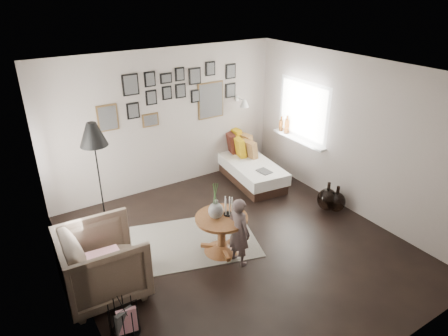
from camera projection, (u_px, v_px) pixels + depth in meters
ground at (239, 247)px, 6.00m from camera, size 4.80×4.80×0.00m
wall_back at (166, 121)px, 7.27m from camera, size 4.50×0.00×4.50m
wall_front at (391, 265)px, 3.61m from camera, size 4.50×0.00×4.50m
wall_left at (71, 216)px, 4.35m from camera, size 0.00×4.80×4.80m
wall_right at (354, 137)px, 6.53m from camera, size 0.00×4.80×4.80m
ceiling at (242, 73)px, 4.88m from camera, size 4.80×4.80×0.00m
door_left at (53, 192)px, 5.38m from camera, size 0.00×2.14×2.14m
window_right at (294, 135)px, 7.67m from camera, size 0.15×1.32×1.30m
gallery_wall at (179, 95)px, 7.20m from camera, size 2.74×0.03×1.08m
wall_sconce at (244, 103)px, 7.75m from camera, size 0.18×0.36×0.16m
rug at (194, 241)px, 6.12m from camera, size 2.16×1.79×0.01m
pedestal_table at (222, 236)px, 5.79m from camera, size 0.76×0.76×0.59m
vase at (216, 208)px, 5.55m from camera, size 0.22×0.22×0.54m
candles at (228, 206)px, 5.64m from camera, size 0.13×0.13×0.28m
daybed at (246, 165)px, 7.97m from camera, size 0.99×1.90×0.89m
magazine_on_daybed at (264, 171)px, 7.40m from camera, size 0.22×0.28×0.01m
armchair at (103, 263)px, 4.96m from camera, size 1.04×1.01×0.91m
armchair_cushion at (104, 258)px, 5.00m from camera, size 0.44×0.45×0.19m
floor_lamp at (93, 138)px, 5.85m from camera, size 0.41×0.41×1.77m
magazine_basket at (124, 319)px, 4.46m from camera, size 0.33×0.33×0.41m
demijohn_large at (327, 199)px, 6.89m from camera, size 0.35×0.35×0.52m
demijohn_small at (336, 202)px, 6.86m from camera, size 0.31×0.31×0.48m
child at (239, 231)px, 5.47m from camera, size 0.31×0.41×1.02m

